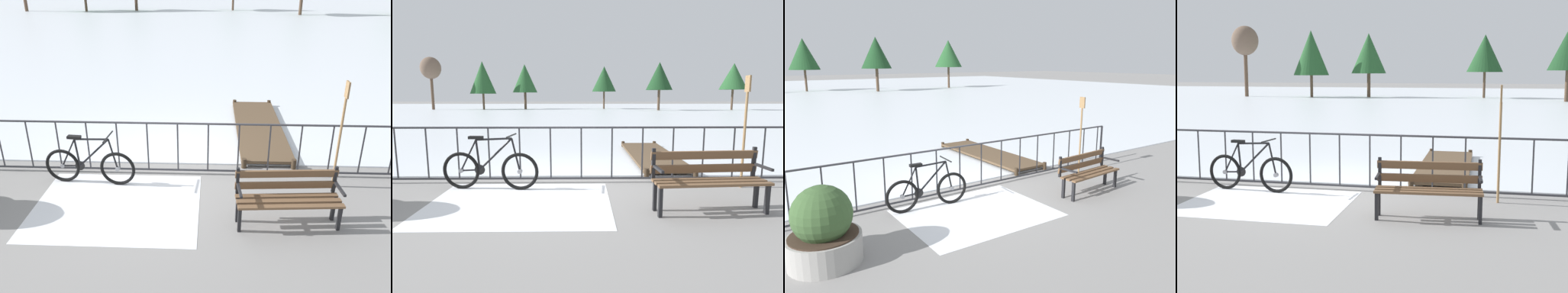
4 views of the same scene
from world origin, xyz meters
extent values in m
plane|color=gray|center=(0.00, 0.00, 0.00)|extent=(160.00, 160.00, 0.00)
cube|color=silver|center=(0.00, 28.40, 0.01)|extent=(80.00, 56.00, 0.03)
cube|color=white|center=(-0.65, -1.20, 0.00)|extent=(2.78, 2.17, 0.01)
cylinder|color=#38383D|center=(0.00, 0.00, 1.05)|extent=(9.00, 0.04, 0.04)
cylinder|color=#38383D|center=(0.00, 0.00, 0.08)|extent=(9.00, 0.04, 0.04)
cylinder|color=#38383D|center=(-2.59, 0.00, 0.57)|extent=(0.03, 0.03, 0.97)
cylinder|color=#38383D|center=(-2.02, 0.00, 0.57)|extent=(0.03, 0.03, 0.97)
cylinder|color=#38383D|center=(-1.44, 0.00, 0.57)|extent=(0.03, 0.03, 0.97)
cylinder|color=#38383D|center=(-0.86, 0.00, 0.57)|extent=(0.03, 0.03, 0.97)
cylinder|color=#38383D|center=(-0.29, 0.00, 0.57)|extent=(0.03, 0.03, 0.97)
cylinder|color=#38383D|center=(0.29, 0.00, 0.57)|extent=(0.03, 0.03, 0.97)
cylinder|color=#38383D|center=(0.86, 0.00, 0.57)|extent=(0.03, 0.03, 0.97)
cylinder|color=#38383D|center=(1.44, 0.00, 0.57)|extent=(0.03, 0.03, 0.97)
cylinder|color=#38383D|center=(2.02, 0.00, 0.57)|extent=(0.03, 0.03, 0.97)
cylinder|color=#38383D|center=(2.59, 0.00, 0.57)|extent=(0.03, 0.03, 0.97)
cylinder|color=#38383D|center=(3.17, 0.00, 0.57)|extent=(0.03, 0.03, 0.97)
cylinder|color=#38383D|center=(3.74, 0.00, 0.57)|extent=(0.03, 0.03, 0.97)
cylinder|color=#38383D|center=(4.32, 0.00, 0.57)|extent=(0.03, 0.03, 0.97)
torus|color=black|center=(-1.83, -0.40, 0.33)|extent=(0.66, 0.11, 0.66)
cylinder|color=gray|center=(-1.83, -0.40, 0.33)|extent=(0.08, 0.07, 0.08)
torus|color=black|center=(-0.78, -0.48, 0.33)|extent=(0.66, 0.11, 0.66)
cylinder|color=gray|center=(-0.78, -0.48, 0.33)|extent=(0.08, 0.07, 0.08)
cylinder|color=black|center=(-1.51, -0.42, 0.62)|extent=(0.08, 0.04, 0.53)
cylinder|color=black|center=(-1.20, -0.45, 0.63)|extent=(0.61, 0.08, 0.59)
cylinder|color=black|center=(-1.22, -0.45, 0.90)|extent=(0.63, 0.09, 0.07)
cylinder|color=black|center=(-1.66, -0.41, 0.34)|extent=(0.34, 0.06, 0.05)
cylinder|color=black|center=(-1.68, -0.41, 0.61)|extent=(0.32, 0.05, 0.56)
cylinder|color=black|center=(-0.84, -0.48, 0.62)|extent=(0.16, 0.04, 0.59)
cube|color=black|center=(-1.53, -0.42, 0.92)|extent=(0.25, 0.12, 0.05)
cylinder|color=black|center=(-0.91, -0.47, 0.96)|extent=(0.07, 0.52, 0.03)
cylinder|color=black|center=(-1.49, -0.42, 0.35)|extent=(0.18, 0.03, 0.18)
cube|color=brown|center=(2.10, -1.48, 0.44)|extent=(1.60, 0.21, 0.04)
cube|color=brown|center=(2.11, -1.64, 0.44)|extent=(1.60, 0.21, 0.04)
cube|color=brown|center=(2.12, -1.79, 0.44)|extent=(1.60, 0.21, 0.04)
cube|color=brown|center=(2.10, -1.39, 0.58)|extent=(1.60, 0.16, 0.12)
cube|color=brown|center=(2.10, -1.39, 0.78)|extent=(1.60, 0.16, 0.12)
cube|color=black|center=(2.88, -1.72, 0.22)|extent=(0.05, 0.06, 0.44)
cube|color=black|center=(2.86, -1.45, 0.22)|extent=(0.05, 0.06, 0.44)
cube|color=black|center=(2.85, -1.33, 0.67)|extent=(0.05, 0.05, 0.45)
cube|color=black|center=(2.87, -1.58, 0.64)|extent=(0.07, 0.40, 0.04)
cube|color=black|center=(1.36, -1.82, 0.22)|extent=(0.05, 0.06, 0.44)
cube|color=black|center=(1.35, -1.56, 0.22)|extent=(0.05, 0.06, 0.44)
cube|color=black|center=(1.34, -1.44, 0.67)|extent=(0.05, 0.05, 0.45)
cube|color=black|center=(1.36, -1.69, 0.64)|extent=(0.07, 0.40, 0.04)
cylinder|color=#937047|center=(3.16, -0.38, 0.85)|extent=(0.04, 0.04, 1.70)
cube|color=#937047|center=(3.16, -0.38, 1.84)|extent=(0.03, 0.16, 0.28)
cube|color=brown|center=(2.08, 2.24, 0.12)|extent=(1.10, 3.87, 0.06)
cylinder|color=#3C2E20|center=(1.59, 0.30, 0.10)|extent=(0.10, 0.10, 0.20)
cylinder|color=#3C2E20|center=(2.58, 0.30, 0.10)|extent=(0.10, 0.10, 0.20)
cylinder|color=#3C2E20|center=(1.59, 4.17, 0.10)|extent=(0.10, 0.10, 0.20)
cylinder|color=#3C2E20|center=(2.58, 4.17, 0.10)|extent=(0.10, 0.10, 0.20)
cylinder|color=brown|center=(-16.69, 31.67, 2.00)|extent=(0.31, 0.31, 3.99)
ellipsoid|color=brown|center=(-16.69, 31.67, 4.65)|extent=(2.20, 2.20, 2.42)
cylinder|color=brown|center=(8.50, 29.47, 1.83)|extent=(0.27, 0.27, 3.67)
cylinder|color=brown|center=(-6.42, 32.81, 1.64)|extent=(0.28, 0.28, 3.27)
cone|color=#235128|center=(-6.42, 32.81, 3.58)|extent=(2.84, 2.84, 3.23)
cylinder|color=brown|center=(2.84, 33.41, 1.73)|extent=(0.21, 0.21, 3.46)
cone|color=#1E4723|center=(2.84, 33.41, 3.54)|extent=(2.85, 2.85, 2.93)
cylinder|color=brown|center=(-11.03, 31.88, 1.51)|extent=(0.23, 0.23, 3.03)
cone|color=#235128|center=(-11.03, 31.88, 3.62)|extent=(2.90, 2.90, 3.61)
camera|label=1|loc=(0.91, -6.78, 3.66)|focal=36.11mm
camera|label=2|loc=(0.32, -6.06, 1.64)|focal=30.12mm
camera|label=3|loc=(-4.55, -7.00, 2.87)|focal=35.39mm
camera|label=4|loc=(2.89, -9.22, 2.22)|focal=48.00mm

